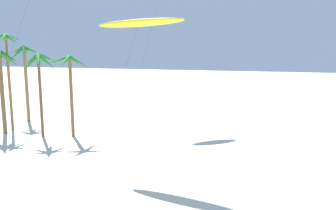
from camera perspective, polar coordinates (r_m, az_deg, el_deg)
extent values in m
cylinder|color=olive|center=(47.06, -22.63, 3.09)|extent=(0.39, 0.39, 9.58)
cone|color=#287533|center=(46.19, -21.89, 8.49)|extent=(2.38, 0.69, 1.32)
cone|color=#287533|center=(47.36, -21.85, 8.43)|extent=(1.33, 2.38, 1.43)
cone|color=#287533|center=(47.81, -22.61, 8.29)|extent=(1.44, 2.33, 1.57)
cone|color=#287533|center=(47.44, -24.03, 8.30)|extent=(2.38, 0.78, 1.43)
cone|color=#287533|center=(46.44, -23.93, 7.95)|extent=(1.35, 2.18, 1.90)
cone|color=#287533|center=(45.87, -23.03, 8.13)|extent=(1.78, 2.13, 1.73)
cylinder|color=brown|center=(41.64, -26.03, 1.77)|extent=(0.43, 0.43, 9.06)
cone|color=#287533|center=(40.70, -25.20, 7.31)|extent=(2.50, 0.80, 1.60)
cone|color=#287533|center=(41.54, -25.13, 6.98)|extent=(1.78, 2.12, 2.04)
cone|color=#287533|center=(42.16, -25.58, 7.08)|extent=(0.80, 2.37, 1.91)
cylinder|color=olive|center=(42.63, -25.04, 3.20)|extent=(0.29, 0.29, 10.85)
cone|color=#33843D|center=(41.82, -24.77, 10.03)|extent=(1.97, 0.80, 1.30)
cone|color=#33843D|center=(42.98, -24.55, 10.21)|extent=(0.95, 2.01, 1.02)
cone|color=#33843D|center=(43.23, -25.75, 9.82)|extent=(1.87, 1.53, 1.41)
cone|color=#33843D|center=(41.62, -25.87, 10.08)|extent=(1.36, 1.98, 1.14)
cylinder|color=brown|center=(38.35, -20.57, 1.33)|extent=(0.30, 0.30, 8.77)
cone|color=#33843D|center=(37.62, -19.71, 6.82)|extent=(2.18, 0.89, 1.91)
cone|color=#33843D|center=(38.56, -19.50, 7.39)|extent=(1.44, 2.38, 1.32)
cone|color=#33843D|center=(38.93, -20.61, 6.88)|extent=(1.45, 2.18, 1.87)
cone|color=#33843D|center=(38.54, -22.07, 6.82)|extent=(2.24, 0.79, 1.81)
cone|color=#33843D|center=(37.62, -21.98, 6.61)|extent=(1.25, 2.13, 1.98)
cone|color=#33843D|center=(36.99, -20.92, 7.14)|extent=(1.88, 2.18, 1.45)
cylinder|color=brown|center=(37.58, -15.87, 1.22)|extent=(0.33, 0.33, 8.52)
cone|color=#33843D|center=(36.71, -14.70, 6.95)|extent=(2.40, 0.64, 1.55)
cone|color=#33843D|center=(38.08, -15.05, 7.07)|extent=(0.88, 2.46, 1.49)
cone|color=#33843D|center=(38.31, -16.55, 7.03)|extent=(2.16, 2.03, 1.46)
cone|color=#33843D|center=(37.25, -17.90, 7.08)|extent=(2.33, 1.84, 1.26)
cone|color=#33843D|center=(36.25, -16.89, 6.98)|extent=(0.91, 2.48, 1.37)
ellipsoid|color=yellow|center=(27.39, -4.90, 13.55)|extent=(7.89, 2.33, 0.99)
ellipsoid|color=green|center=(27.39, -4.90, 13.64)|extent=(7.93, 1.65, 0.62)
cylinder|color=#4C4C51|center=(26.91, -8.54, 1.31)|extent=(2.78, 2.73, 11.27)
cylinder|color=#4C4C51|center=(43.25, -3.87, 8.76)|extent=(3.24, 5.02, 17.82)
cylinder|color=#4C4C51|center=(26.99, -23.78, 11.31)|extent=(2.38, 9.91, 21.28)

